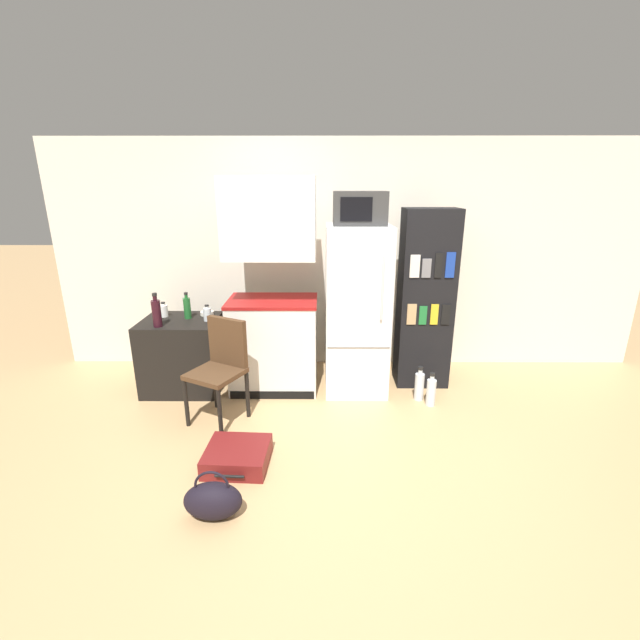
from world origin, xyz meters
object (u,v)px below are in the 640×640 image
at_px(refrigerator, 357,311).
at_px(suitcase_large_flat, 237,456).
at_px(side_table, 183,354).
at_px(bottle_milk_white, 164,311).
at_px(chair, 222,361).
at_px(microwave, 360,208).
at_px(kitchen_hutch, 272,296).
at_px(bottle_green_tall, 187,308).
at_px(bottle_clear_short, 207,314).
at_px(bowl, 207,313).
at_px(water_bottle_front, 419,386).
at_px(bookshelf, 425,300).
at_px(water_bottle_middle, 431,392).
at_px(handbag, 213,500).
at_px(bottle_wine_dark, 157,313).

bearing_deg(refrigerator, suitcase_large_flat, -126.85).
height_order(side_table, bottle_milk_white, bottle_milk_white).
bearing_deg(refrigerator, chair, -153.80).
relative_size(microwave, bottle_milk_white, 3.18).
xyz_separation_m(kitchen_hutch, bottle_green_tall, (-0.84, 0.02, -0.12)).
xyz_separation_m(bottle_clear_short, bowl, (-0.06, 0.19, -0.05)).
bearing_deg(water_bottle_front, bottle_milk_white, 171.91).
bearing_deg(bookshelf, bowl, 179.36).
distance_m(bowl, water_bottle_middle, 2.31).
height_order(bowl, handbag, bowl).
bearing_deg(bookshelf, microwave, -169.06).
distance_m(microwave, bottle_wine_dark, 2.08).
bearing_deg(water_bottle_middle, water_bottle_front, 127.16).
distance_m(bottle_wine_dark, water_bottle_middle, 2.64).
bearing_deg(suitcase_large_flat, refrigerator, 56.10).
distance_m(refrigerator, handbag, 2.17).
bearing_deg(side_table, kitchen_hutch, 1.70).
height_order(bottle_clear_short, water_bottle_middle, bottle_clear_short).
distance_m(bottle_green_tall, bottle_clear_short, 0.23).
distance_m(chair, handbag, 1.29).
relative_size(chair, suitcase_large_flat, 1.88).
bearing_deg(water_bottle_middle, refrigerator, 151.33).
bearing_deg(kitchen_hutch, chair, -122.04).
height_order(side_table, refrigerator, refrigerator).
distance_m(kitchen_hutch, microwave, 1.15).
xyz_separation_m(bookshelf, chair, (-1.88, -0.72, -0.35)).
bearing_deg(bookshelf, side_table, -176.69).
distance_m(bowl, handbag, 2.11).
relative_size(side_table, kitchen_hutch, 0.35).
relative_size(kitchen_hutch, chair, 2.30).
xyz_separation_m(bottle_wine_dark, bottle_milk_white, (-0.05, 0.31, -0.07)).
bearing_deg(handbag, water_bottle_middle, 40.33).
bearing_deg(bottle_clear_short, water_bottle_middle, -9.07).
xyz_separation_m(kitchen_hutch, microwave, (0.81, -0.02, 0.82)).
distance_m(bottle_milk_white, water_bottle_middle, 2.70).
bearing_deg(bottle_green_tall, water_bottle_middle, -10.03).
xyz_separation_m(bottle_clear_short, bottle_milk_white, (-0.47, 0.13, -0.00)).
height_order(microwave, handbag, microwave).
bearing_deg(water_bottle_middle, bowl, 166.38).
xyz_separation_m(refrigerator, bottle_wine_dark, (-1.85, -0.21, 0.04)).
xyz_separation_m(bottle_green_tall, water_bottle_middle, (2.33, -0.41, -0.69)).
distance_m(refrigerator, microwave, 0.96).
relative_size(handbag, water_bottle_front, 1.07).
bearing_deg(handbag, refrigerator, 60.87).
distance_m(bottle_clear_short, chair, 0.66).
bearing_deg(side_table, suitcase_large_flat, -58.61).
relative_size(kitchen_hutch, bottle_green_tall, 7.83).
bearing_deg(chair, bowl, 139.52).
relative_size(side_table, microwave, 1.53).
distance_m(bowl, water_bottle_front, 2.21).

